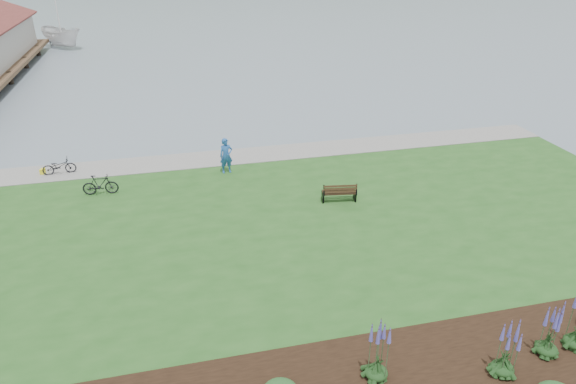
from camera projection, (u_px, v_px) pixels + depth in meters
name	position (u px, v px, depth m)	size (l,w,h in m)	color
ground	(278.00, 224.00, 21.65)	(600.00, 600.00, 0.00)	slate
lawn	(289.00, 245.00, 19.82)	(34.00, 20.00, 0.40)	#22511C
shoreline_path	(250.00, 155.00, 27.48)	(34.00, 2.20, 0.03)	gray
garden_bed	(469.00, 377.00, 13.55)	(24.00, 4.40, 0.04)	black
park_bench	(339.00, 192.00, 22.47)	(1.55, 0.82, 0.92)	black
person	(226.00, 153.00, 25.07)	(0.75, 0.52, 2.07)	#2356A1
bicycle_a	(59.00, 166.00, 25.15)	(1.57, 0.55, 0.82)	black
bicycle_b	(100.00, 185.00, 23.11)	(1.57, 0.46, 0.95)	black
sailboat	(64.00, 48.00, 56.78)	(10.42, 10.61, 27.48)	silver
pannier	(43.00, 172.00, 25.24)	(0.17, 0.27, 0.29)	yellow
echium_0	(507.00, 350.00, 13.33)	(0.62, 0.62, 1.86)	#133312
echium_1	(551.00, 331.00, 13.96)	(0.62, 0.62, 1.92)	#133312
echium_4	(379.00, 349.00, 13.12)	(0.62, 0.62, 2.21)	#133312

